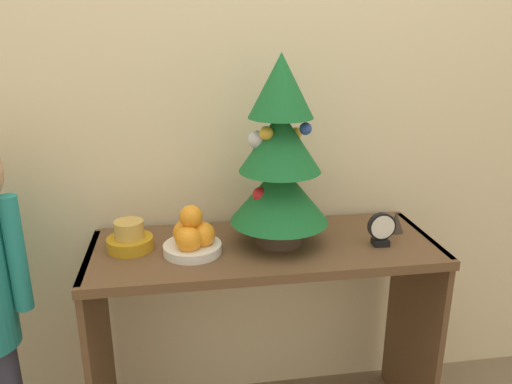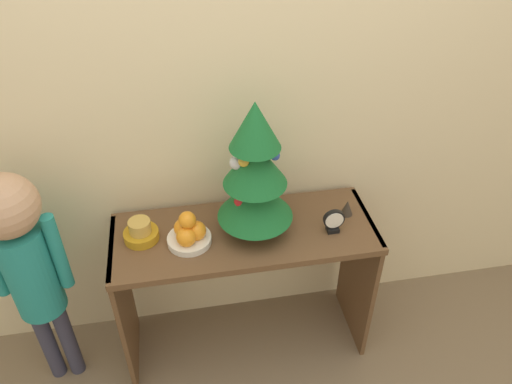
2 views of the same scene
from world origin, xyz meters
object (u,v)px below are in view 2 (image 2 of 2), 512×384
(fruit_bowl, at_px, (189,233))
(figurine, at_px, (347,207))
(singing_bowl, at_px, (141,232))
(desk_clock, at_px, (334,221))
(mini_tree, at_px, (255,175))
(child_figure, at_px, (24,256))

(fruit_bowl, height_order, figurine, fruit_bowl)
(singing_bowl, bearing_deg, desk_clock, -6.67)
(singing_bowl, xyz_separation_m, desk_clock, (0.79, -0.09, 0.02))
(fruit_bowl, relative_size, figurine, 2.50)
(mini_tree, relative_size, fruit_bowl, 3.31)
(desk_clock, bearing_deg, mini_tree, 167.72)
(fruit_bowl, distance_m, desk_clock, 0.60)
(fruit_bowl, height_order, singing_bowl, fruit_bowl)
(mini_tree, distance_m, child_figure, 0.95)
(mini_tree, relative_size, desk_clock, 5.43)
(singing_bowl, bearing_deg, fruit_bowl, -16.20)
(figurine, bearing_deg, fruit_bowl, -174.92)
(mini_tree, xyz_separation_m, desk_clock, (0.32, -0.07, -0.23))
(desk_clock, bearing_deg, child_figure, 178.37)
(fruit_bowl, bearing_deg, mini_tree, 6.80)
(fruit_bowl, relative_size, desk_clock, 1.64)
(fruit_bowl, height_order, child_figure, child_figure)
(mini_tree, distance_m, figurine, 0.48)
(figurine, bearing_deg, mini_tree, -176.09)
(mini_tree, distance_m, singing_bowl, 0.53)
(child_figure, bearing_deg, mini_tree, 2.15)
(child_figure, bearing_deg, desk_clock, -1.63)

